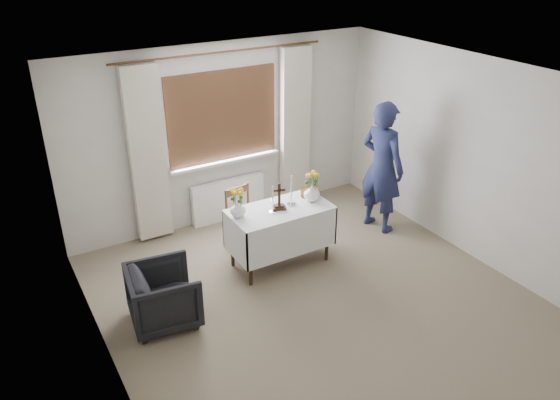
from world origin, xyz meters
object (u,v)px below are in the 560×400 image
Objects in this scene: armchair at (164,296)px; flower_vase_left at (238,209)px; wooden_cross at (279,196)px; altar_table at (280,236)px; wooden_chair at (246,222)px; person at (382,167)px; flower_vase_right at (312,193)px.

flower_vase_left is (1.11, 0.45, 0.54)m from armchair.
wooden_cross is 1.73× the size of flower_vase_left.
wooden_chair is (-0.23, 0.46, 0.05)m from altar_table.
person is 9.42× the size of flower_vase_left.
flower_vase_right is at bearing 83.59° from person.
flower_vase_right reaches higher than wooden_chair.
altar_table is 1.43× the size of wooden_chair.
flower_vase_right reaches higher than armchair.
altar_table is 0.66m from flower_vase_right.
armchair is 3.37m from person.
person reaches higher than altar_table.
armchair is at bearing -157.99° from flower_vase_left.
flower_vase_left is at bearing 78.84° from person.
wooden_chair is 1.22× the size of armchair.
flower_vase_left is (-0.29, -0.38, 0.43)m from wooden_chair.
flower_vase_right is at bearing 20.93° from wooden_cross.
wooden_cross is (-1.67, -0.11, 0.02)m from person.
armchair is at bearing -170.14° from flower_vase_right.
wooden_chair is 4.16× the size of flower_vase_right.
wooden_cross is at bearing -9.24° from flower_vase_left.
wooden_cross is 0.52m from flower_vase_left.
wooden_cross reaches higher than flower_vase_right.
person is 5.43× the size of wooden_cross.
flower_vase_right is at bearing -72.60° from armchair.
person is at bearing -74.17° from armchair.
wooden_chair is 4.49× the size of flower_vase_left.
person is (1.66, 0.12, 0.53)m from altar_table.
armchair is 2.18m from flower_vase_right.
wooden_cross is at bearing 166.04° from altar_table.
flower_vase_right is (-1.20, -0.12, -0.04)m from person.
flower_vase_left is (-0.51, 0.08, -0.07)m from wooden_cross.
person is at bearing -20.70° from wooden_chair.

